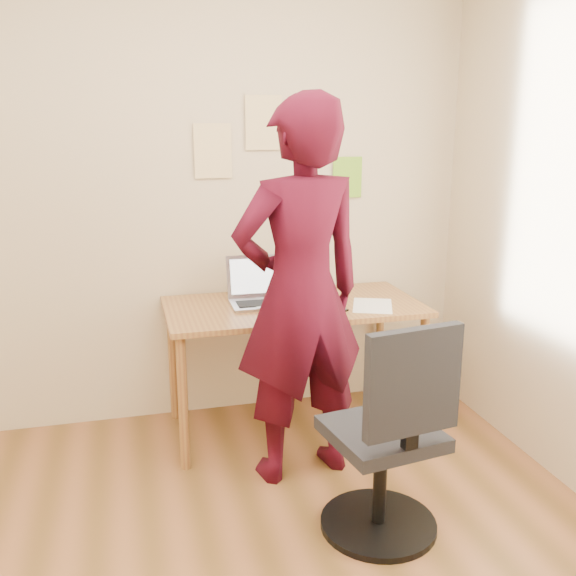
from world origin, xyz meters
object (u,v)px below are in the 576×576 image
object	(u,v)px
laptop	(260,294)
phone	(336,309)
office_chair	(390,447)
desk	(293,319)
person	(300,294)

from	to	relation	value
laptop	phone	size ratio (longest dim) A/B	2.52
office_chair	desk	bearing A→B (deg)	87.66
desk	person	world-z (taller)	person
desk	laptop	size ratio (longest dim) A/B	4.01
laptop	phone	world-z (taller)	laptop
office_chair	person	world-z (taller)	person
office_chair	person	distance (m)	0.82
phone	person	size ratio (longest dim) A/B	0.07
laptop	phone	distance (m)	0.44
phone	office_chair	xyz separation A→B (m)	(-0.07, -0.91, -0.33)
phone	person	world-z (taller)	person
laptop	person	size ratio (longest dim) A/B	0.19
person	office_chair	bearing A→B (deg)	99.21
desk	office_chair	bearing A→B (deg)	-83.50
laptop	office_chair	distance (m)	1.24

